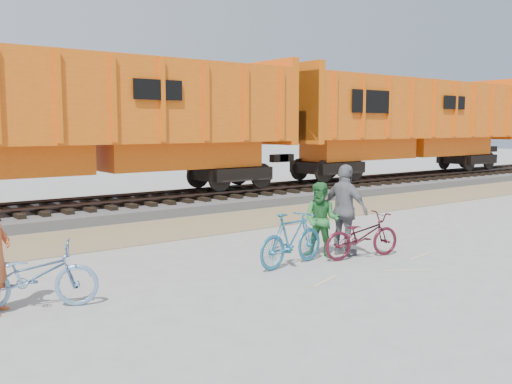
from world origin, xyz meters
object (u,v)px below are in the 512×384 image
Objects in this scene: person_man at (321,220)px; person_woman at (345,210)px; bicycle_maroon at (362,236)px; hopper_car_right at (406,121)px; bicycle_teal at (292,239)px; hopper_car_center at (93,118)px; bicycle_blue at (33,276)px.

person_man is 0.81× the size of person_woman.
hopper_car_right is at bearing -43.87° from bicycle_maroon.
bicycle_teal is 1.67m from bicycle_maroon.
hopper_car_center is 1.00× the size of hopper_car_right.
bicycle_teal is 0.99× the size of bicycle_maroon.
person_man is at bearing -148.00° from hopper_car_right.
person_man is (1.00, 0.20, 0.26)m from bicycle_teal.
hopper_car_center is at bearing -3.43° from bicycle_blue.
hopper_car_center is at bearing -3.79° from bicycle_teal.
hopper_car_center is 9.58m from bicycle_blue.
person_woman is (1.52, 0.02, 0.44)m from bicycle_teal.
hopper_car_right is 7.80× the size of bicycle_teal.
hopper_car_center reaches higher than bicycle_teal.
hopper_car_center is 7.72× the size of bicycle_maroon.
hopper_car_center is at bearing 160.50° from person_man.
bicycle_teal is 1.59m from person_woman.
bicycle_maroon is at bearing -75.90° from hopper_car_center.
person_man is at bearing -79.03° from hopper_car_center.
bicycle_teal is 1.05m from person_man.
bicycle_maroon is at bearing -72.42° from bicycle_blue.
hopper_car_right reaches higher than bicycle_maroon.
bicycle_teal is (0.62, -8.56, -2.47)m from hopper_car_center.
bicycle_teal reaches higher than bicycle_blue.
person_woman is at bearing -75.90° from hopper_car_center.
person_man is at bearing -67.50° from bicycle_blue.
hopper_car_center is at bearing 180.00° from hopper_car_right.
bicycle_teal is at bearing -85.85° from hopper_car_center.
bicycle_maroon is (-12.76, -8.94, -2.53)m from hopper_car_right.
bicycle_teal is at bearing -70.14° from bicycle_blue.
hopper_car_right is 15.93m from person_man.
person_woman is (0.52, -0.18, 0.18)m from person_man.
bicycle_blue is (-19.25, -8.21, -2.50)m from hopper_car_right.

